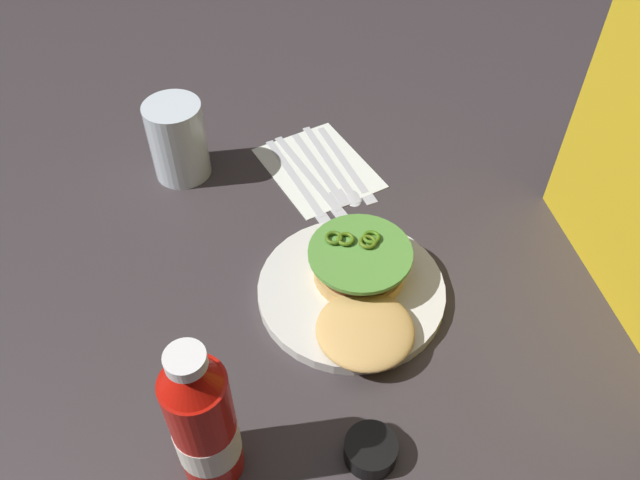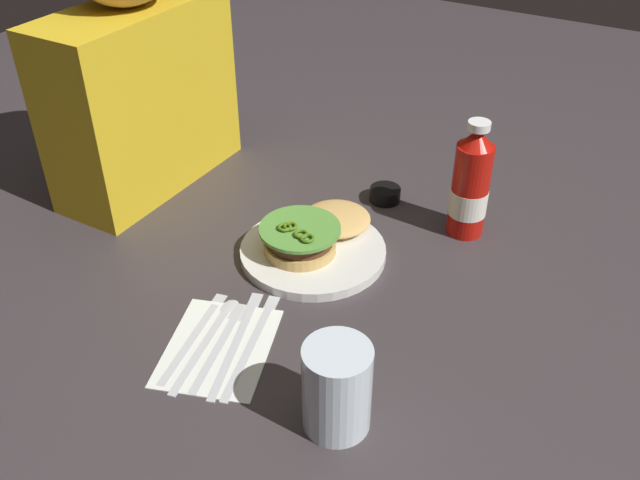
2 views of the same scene
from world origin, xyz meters
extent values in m
plane|color=#362F32|center=(0.00, 0.00, 0.00)|extent=(3.00, 3.00, 0.00)
cylinder|color=silver|center=(0.06, 0.14, 0.01)|extent=(0.24, 0.24, 0.02)
cylinder|color=tan|center=(0.04, 0.15, 0.03)|extent=(0.12, 0.12, 0.02)
cylinder|color=#512D19|center=(0.04, 0.15, 0.04)|extent=(0.11, 0.11, 0.02)
cylinder|color=red|center=(0.04, 0.15, 0.05)|extent=(0.10, 0.10, 0.01)
cylinder|color=#559339|center=(0.04, 0.15, 0.06)|extent=(0.13, 0.13, 0.01)
torus|color=#426817|center=(0.01, 0.13, 0.07)|extent=(0.02, 0.02, 0.01)
torus|color=#447616|center=(0.02, 0.17, 0.07)|extent=(0.02, 0.02, 0.01)
torus|color=#4F6B16|center=(0.03, 0.17, 0.07)|extent=(0.02, 0.02, 0.01)
torus|color=#4A6F14|center=(0.02, 0.14, 0.07)|extent=(0.02, 0.02, 0.01)
ellipsoid|color=tan|center=(0.13, 0.14, 0.03)|extent=(0.12, 0.12, 0.03)
cylinder|color=#B6120A|center=(0.25, -0.05, 0.08)|extent=(0.06, 0.06, 0.17)
cone|color=#B6120A|center=(0.25, -0.05, 0.18)|extent=(0.06, 0.06, 0.03)
cylinder|color=white|center=(0.25, -0.05, 0.20)|extent=(0.04, 0.04, 0.01)
cylinder|color=white|center=(0.25, -0.05, 0.06)|extent=(0.06, 0.06, 0.05)
cylinder|color=silver|center=(-0.23, -0.06, 0.06)|extent=(0.08, 0.08, 0.12)
cylinder|color=black|center=(0.27, 0.11, 0.01)|extent=(0.06, 0.06, 0.03)
cube|color=white|center=(-0.20, 0.15, 0.00)|extent=(0.22, 0.19, 0.00)
cube|color=silver|center=(-0.18, 0.10, 0.00)|extent=(0.19, 0.06, 0.00)
cube|color=silver|center=(-0.10, 0.13, 0.00)|extent=(0.08, 0.04, 0.00)
cube|color=silver|center=(-0.19, 0.13, 0.00)|extent=(0.19, 0.07, 0.00)
cube|color=silver|center=(-0.11, 0.15, 0.00)|extent=(0.08, 0.04, 0.00)
cube|color=silver|center=(-0.20, 0.15, 0.00)|extent=(0.18, 0.06, 0.00)
cube|color=silver|center=(-0.12, 0.16, 0.00)|extent=(0.04, 0.03, 0.00)
cube|color=silver|center=(-0.20, 0.17, 0.00)|extent=(0.20, 0.05, 0.00)
ellipsoid|color=silver|center=(-0.12, 0.18, 0.00)|extent=(0.04, 0.03, 0.00)
cube|color=silver|center=(-0.21, 0.19, 0.00)|extent=(0.17, 0.05, 0.00)
cube|color=silver|center=(-0.14, 0.20, 0.00)|extent=(0.08, 0.03, 0.00)
cube|color=gold|center=(0.12, 0.54, 0.17)|extent=(0.37, 0.15, 0.33)
camera|label=1|loc=(0.55, 0.01, 0.65)|focal=35.78mm
camera|label=2|loc=(-0.73, -0.33, 0.68)|focal=38.75mm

